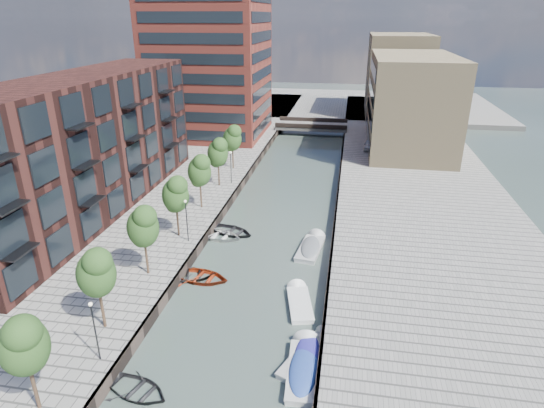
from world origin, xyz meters
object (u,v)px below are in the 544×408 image
(bridge, at_px, (312,126))
(motorboat_4, at_px, (311,247))
(tree_3, at_px, (175,193))
(car, at_px, (370,145))
(sloop_3, at_px, (218,238))
(tree_1, at_px, (96,271))
(sloop_0, at_px, (138,393))
(tree_5, at_px, (218,152))
(tree_0, at_px, (23,343))
(tree_6, at_px, (232,137))
(tree_2, at_px, (143,225))
(sloop_1, at_px, (191,278))
(motorboat_2, at_px, (299,301))
(tree_4, at_px, (199,170))
(motorboat_3, at_px, (311,354))
(sloop_4, at_px, (232,234))
(sloop_2, at_px, (201,280))
(motorboat_0, at_px, (304,366))

(bridge, height_order, motorboat_4, bridge)
(tree_3, distance_m, car, 38.68)
(sloop_3, bearing_deg, tree_1, -178.06)
(sloop_0, bearing_deg, tree_5, 24.47)
(tree_0, distance_m, car, 57.88)
(tree_5, xyz_separation_m, sloop_3, (3.24, -11.98, -5.31))
(tree_6, height_order, motorboat_4, tree_6)
(tree_0, height_order, tree_2, same)
(sloop_1, xyz_separation_m, motorboat_2, (9.38, -1.95, 0.09))
(tree_4, bearing_deg, motorboat_3, -55.79)
(bridge, xyz_separation_m, motorboat_4, (4.13, -45.76, -1.17))
(tree_4, height_order, sloop_0, tree_4)
(tree_0, distance_m, motorboat_3, 16.63)
(motorboat_4, height_order, car, car)
(tree_5, bearing_deg, motorboat_4, -45.29)
(tree_2, bearing_deg, sloop_4, 66.67)
(sloop_2, xyz_separation_m, sloop_3, (-0.81, 7.78, 0.00))
(tree_2, relative_size, tree_4, 1.00)
(sloop_2, relative_size, sloop_3, 0.96)
(tree_2, relative_size, motorboat_3, 1.07)
(tree_0, distance_m, tree_4, 28.00)
(tree_6, height_order, car, tree_6)
(tree_3, xyz_separation_m, sloop_4, (4.37, 3.13, -5.31))
(tree_6, bearing_deg, tree_3, -90.00)
(bridge, height_order, motorboat_2, bridge)
(motorboat_0, distance_m, motorboat_3, 1.17)
(tree_2, relative_size, tree_5, 1.00)
(tree_5, bearing_deg, sloop_0, -82.49)
(sloop_0, height_order, car, car)
(sloop_1, relative_size, sloop_3, 0.89)
(sloop_1, bearing_deg, tree_0, 150.39)
(tree_0, relative_size, sloop_0, 1.48)
(tree_6, bearing_deg, motorboat_3, -68.00)
(tree_5, distance_m, sloop_3, 13.50)
(motorboat_4, bearing_deg, tree_1, -129.66)
(tree_1, distance_m, sloop_4, 18.46)
(tree_1, distance_m, tree_4, 21.00)
(tree_0, bearing_deg, motorboat_2, 47.13)
(tree_6, height_order, motorboat_3, tree_6)
(tree_5, height_order, sloop_1, tree_5)
(sloop_0, bearing_deg, motorboat_2, -20.65)
(tree_1, xyz_separation_m, car, (18.79, 47.63, -3.57))
(motorboat_3, bearing_deg, bridge, 95.14)
(bridge, bearing_deg, motorboat_2, -85.83)
(tree_3, height_order, sloop_4, tree_3)
(tree_6, relative_size, sloop_0, 1.48)
(tree_0, xyz_separation_m, tree_4, (0.00, 28.00, 0.00))
(motorboat_2, relative_size, motorboat_3, 0.90)
(tree_2, bearing_deg, sloop_1, 24.30)
(car, bearing_deg, tree_0, -104.15)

